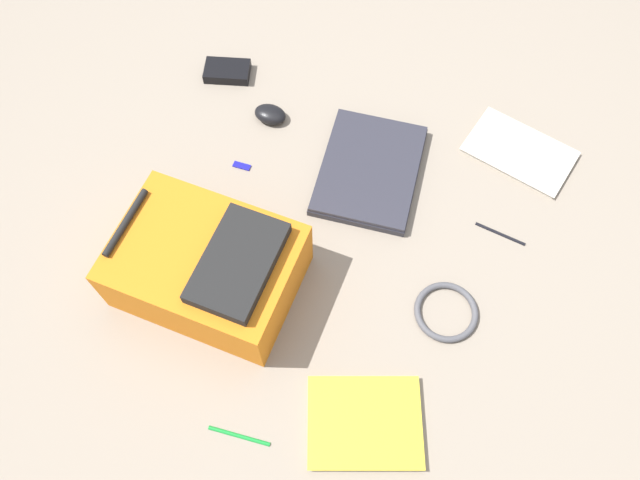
% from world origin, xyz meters
% --- Properties ---
extents(ground_plane, '(3.57, 3.57, 0.00)m').
position_xyz_m(ground_plane, '(0.00, 0.00, 0.00)').
color(ground_plane, gray).
extents(backpack, '(0.33, 0.43, 0.20)m').
position_xyz_m(backpack, '(-0.17, 0.25, 0.09)').
color(backpack, orange).
rests_on(backpack, ground_plane).
extents(laptop, '(0.35, 0.27, 0.03)m').
position_xyz_m(laptop, '(0.24, -0.03, 0.02)').
color(laptop, '#24242C').
rests_on(laptop, ground_plane).
extents(book_blue, '(0.25, 0.32, 0.01)m').
position_xyz_m(book_blue, '(0.42, -0.40, 0.01)').
color(book_blue, silver).
rests_on(book_blue, ground_plane).
extents(book_comic, '(0.26, 0.29, 0.02)m').
position_xyz_m(book_comic, '(-0.39, -0.19, 0.01)').
color(book_comic, silver).
rests_on(book_comic, ground_plane).
extents(computer_mouse, '(0.07, 0.09, 0.04)m').
position_xyz_m(computer_mouse, '(0.34, 0.29, 0.02)').
color(computer_mouse, black).
rests_on(computer_mouse, ground_plane).
extents(cable_coil, '(0.15, 0.15, 0.02)m').
position_xyz_m(cable_coil, '(-0.09, -0.30, 0.01)').
color(cable_coil, '#4C4C51').
rests_on(cable_coil, ground_plane).
extents(power_brick, '(0.11, 0.14, 0.03)m').
position_xyz_m(power_brick, '(0.45, 0.46, 0.01)').
color(power_brick, black).
rests_on(power_brick, ground_plane).
extents(pen_black, '(0.03, 0.13, 0.01)m').
position_xyz_m(pen_black, '(0.16, -0.39, 0.00)').
color(pen_black, black).
rests_on(pen_black, ground_plane).
extents(pen_blue, '(0.01, 0.14, 0.01)m').
position_xyz_m(pen_blue, '(-0.50, 0.07, 0.00)').
color(pen_blue, '#198C33').
rests_on(pen_blue, ground_plane).
extents(usb_stick, '(0.02, 0.05, 0.01)m').
position_xyz_m(usb_stick, '(0.16, 0.31, 0.00)').
color(usb_stick, '#191999').
rests_on(usb_stick, ground_plane).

